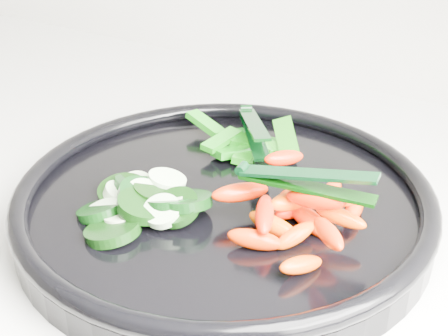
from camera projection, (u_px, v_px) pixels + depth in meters
The scene contains 6 objects.
veggie_tray at pixel (224, 202), 0.56m from camera, with size 0.44×0.44×0.04m.
cucumber_pile at pixel (142, 199), 0.54m from camera, with size 0.12×0.13×0.04m.
carrot_pile at pixel (298, 211), 0.51m from camera, with size 0.14×0.15×0.05m.
pepper_pile at pixel (251, 142), 0.64m from camera, with size 0.14×0.10×0.03m.
tong_carrot at pixel (302, 180), 0.49m from camera, with size 0.11×0.03×0.02m.
tong_pepper at pixel (253, 128), 0.63m from camera, with size 0.08×0.10×0.02m.
Camera 1 is at (0.95, 1.22, 1.25)m, focal length 50.00 mm.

